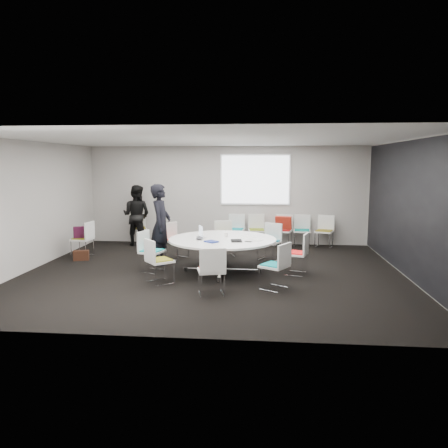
# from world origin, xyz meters

# --- Properties ---
(room_shell) EXTENTS (8.08, 7.08, 2.88)m
(room_shell) POSITION_xyz_m (0.09, 0.00, 1.40)
(room_shell) COLOR black
(room_shell) RESTS_ON ground
(conference_table) EXTENTS (2.28, 2.28, 0.73)m
(conference_table) POSITION_xyz_m (0.19, 0.10, 0.55)
(conference_table) COLOR silver
(conference_table) RESTS_ON ground
(projection_screen) EXTENTS (1.90, 0.03, 1.35)m
(projection_screen) POSITION_xyz_m (0.80, 3.46, 1.85)
(projection_screen) COLOR white
(projection_screen) RESTS_ON room_shell
(chair_ring_a) EXTENTS (0.56, 0.57, 0.88)m
(chair_ring_a) POSITION_xyz_m (1.75, 0.04, 0.28)
(chair_ring_a) COLOR silver
(chair_ring_a) RESTS_ON ground
(chair_ring_b) EXTENTS (0.62, 0.61, 0.88)m
(chair_ring_b) POSITION_xyz_m (1.21, 1.35, 0.28)
(chair_ring_b) COLOR silver
(chair_ring_b) RESTS_ON ground
(chair_ring_c) EXTENTS (0.58, 0.58, 0.88)m
(chair_ring_c) POSITION_xyz_m (0.11, 1.70, 0.28)
(chair_ring_c) COLOR silver
(chair_ring_c) RESTS_ON ground
(chair_ring_d) EXTENTS (0.62, 0.62, 0.88)m
(chair_ring_d) POSITION_xyz_m (-1.05, 1.32, 0.28)
(chair_ring_d) COLOR silver
(chair_ring_d) RESTS_ON ground
(chair_ring_e) EXTENTS (0.56, 0.57, 0.88)m
(chair_ring_e) POSITION_xyz_m (-1.32, -0.02, 0.28)
(chair_ring_e) COLOR silver
(chair_ring_e) RESTS_ON ground
(chair_ring_f) EXTENTS (0.64, 0.64, 0.88)m
(chair_ring_f) POSITION_xyz_m (-0.94, -0.90, 0.28)
(chair_ring_f) COLOR silver
(chair_ring_f) RESTS_ON ground
(chair_ring_g) EXTENTS (0.56, 0.55, 0.88)m
(chair_ring_g) POSITION_xyz_m (0.16, -1.56, 0.28)
(chair_ring_g) COLOR silver
(chair_ring_g) RESTS_ON ground
(chair_ring_h) EXTENTS (0.62, 0.63, 0.88)m
(chair_ring_h) POSITION_xyz_m (1.29, -1.10, 0.28)
(chair_ring_h) COLOR silver
(chair_ring_h) RESTS_ON ground
(chair_back_a) EXTENTS (0.50, 0.48, 0.88)m
(chair_back_a) POSITION_xyz_m (0.27, 3.17, 0.28)
(chair_back_a) COLOR silver
(chair_back_a) RESTS_ON ground
(chair_back_b) EXTENTS (0.50, 0.49, 0.88)m
(chair_back_b) POSITION_xyz_m (0.86, 3.15, 0.28)
(chair_back_b) COLOR silver
(chair_back_b) RESTS_ON ground
(chair_back_c) EXTENTS (0.55, 0.54, 0.88)m
(chair_back_c) POSITION_xyz_m (1.60, 3.15, 0.28)
(chair_back_c) COLOR silver
(chair_back_c) RESTS_ON ground
(chair_back_d) EXTENTS (0.49, 0.48, 0.88)m
(chair_back_d) POSITION_xyz_m (2.12, 3.16, 0.28)
(chair_back_d) COLOR silver
(chair_back_d) RESTS_ON ground
(chair_back_e) EXTENTS (0.59, 0.58, 0.88)m
(chair_back_e) POSITION_xyz_m (2.73, 3.12, 0.28)
(chair_back_e) COLOR silver
(chair_back_e) RESTS_ON ground
(chair_spare_left) EXTENTS (0.49, 0.50, 0.88)m
(chair_spare_left) POSITION_xyz_m (-3.42, 1.32, 0.28)
(chair_spare_left) COLOR silver
(chair_spare_left) RESTS_ON ground
(chair_person_back) EXTENTS (0.59, 0.58, 0.88)m
(chair_person_back) POSITION_xyz_m (-2.53, 3.12, 0.28)
(chair_person_back) COLOR silver
(chair_person_back) RESTS_ON ground
(person_main) EXTENTS (0.47, 0.69, 1.85)m
(person_main) POSITION_xyz_m (-1.28, 0.71, 0.93)
(person_main) COLOR black
(person_main) RESTS_ON ground
(person_back) EXTENTS (0.93, 0.78, 1.71)m
(person_back) POSITION_xyz_m (-2.53, 2.96, 0.85)
(person_back) COLOR black
(person_back) RESTS_ON ground
(laptop) EXTENTS (0.26, 0.37, 0.03)m
(laptop) POSITION_xyz_m (-0.23, 0.02, 0.74)
(laptop) COLOR #333338
(laptop) RESTS_ON conference_table
(laptop_lid) EXTENTS (0.12, 0.29, 0.22)m
(laptop_lid) POSITION_xyz_m (-0.29, 0.24, 0.86)
(laptop_lid) COLOR silver
(laptop_lid) RESTS_ON conference_table
(notebook_black) EXTENTS (0.26, 0.33, 0.02)m
(notebook_black) POSITION_xyz_m (0.51, -0.19, 0.74)
(notebook_black) COLOR black
(notebook_black) RESTS_ON conference_table
(tablet_folio) EXTENTS (0.33, 0.32, 0.03)m
(tablet_folio) POSITION_xyz_m (0.01, -0.35, 0.74)
(tablet_folio) COLOR navy
(tablet_folio) RESTS_ON conference_table
(papers_right) EXTENTS (0.35, 0.30, 0.00)m
(papers_right) POSITION_xyz_m (0.72, 0.34, 0.73)
(papers_right) COLOR white
(papers_right) RESTS_ON conference_table
(papers_front) EXTENTS (0.36, 0.33, 0.00)m
(papers_front) POSITION_xyz_m (0.88, -0.05, 0.73)
(papers_front) COLOR silver
(papers_front) RESTS_ON conference_table
(cup) EXTENTS (0.08, 0.08, 0.09)m
(cup) POSITION_xyz_m (0.25, 0.34, 0.78)
(cup) COLOR white
(cup) RESTS_ON conference_table
(phone) EXTENTS (0.15, 0.10, 0.01)m
(phone) POSITION_xyz_m (0.76, -0.23, 0.73)
(phone) COLOR black
(phone) RESTS_ON conference_table
(maroon_bag) EXTENTS (0.42, 0.31, 0.28)m
(maroon_bag) POSITION_xyz_m (-3.43, 1.32, 0.62)
(maroon_bag) COLOR #41112A
(maroon_bag) RESTS_ON chair_spare_left
(brown_bag) EXTENTS (0.39, 0.25, 0.24)m
(brown_bag) POSITION_xyz_m (-3.30, 0.91, 0.12)
(brown_bag) COLOR #351B10
(brown_bag) RESTS_ON ground
(red_jacket) EXTENTS (0.47, 0.27, 0.36)m
(red_jacket) POSITION_xyz_m (1.60, 2.92, 0.70)
(red_jacket) COLOR #A22113
(red_jacket) RESTS_ON chair_back_c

